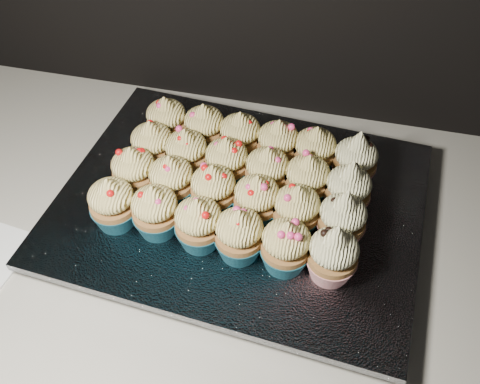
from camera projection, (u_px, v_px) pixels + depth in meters
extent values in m
cube|color=beige|center=(368.00, 269.00, 0.74)|extent=(2.44, 0.64, 0.04)
cube|color=black|center=(240.00, 210.00, 0.77)|extent=(0.49, 0.39, 0.02)
cube|color=silver|center=(240.00, 202.00, 0.76)|extent=(0.53, 0.43, 0.01)
cone|color=#16566B|center=(116.00, 215.00, 0.72)|extent=(0.06, 0.06, 0.03)
ellipsoid|color=#F9DE7D|center=(111.00, 196.00, 0.69)|extent=(0.06, 0.06, 0.04)
cone|color=#F9DE7D|center=(107.00, 184.00, 0.67)|extent=(0.03, 0.03, 0.02)
cone|color=#16566B|center=(158.00, 222.00, 0.71)|extent=(0.06, 0.06, 0.03)
ellipsoid|color=#F9DE7D|center=(154.00, 203.00, 0.68)|extent=(0.06, 0.06, 0.04)
cone|color=#F9DE7D|center=(152.00, 191.00, 0.66)|extent=(0.03, 0.03, 0.02)
cone|color=#16566B|center=(200.00, 234.00, 0.70)|extent=(0.06, 0.06, 0.03)
ellipsoid|color=#F9DE7D|center=(198.00, 216.00, 0.67)|extent=(0.06, 0.06, 0.04)
cone|color=#F9DE7D|center=(197.00, 204.00, 0.65)|extent=(0.03, 0.03, 0.02)
cone|color=#16566B|center=(239.00, 246.00, 0.68)|extent=(0.06, 0.06, 0.03)
ellipsoid|color=#F9DE7D|center=(239.00, 227.00, 0.65)|extent=(0.06, 0.06, 0.04)
cone|color=#F9DE7D|center=(239.00, 215.00, 0.64)|extent=(0.03, 0.03, 0.02)
cone|color=#16566B|center=(285.00, 257.00, 0.67)|extent=(0.06, 0.06, 0.03)
ellipsoid|color=#F9DE7D|center=(287.00, 239.00, 0.64)|extent=(0.06, 0.06, 0.04)
cone|color=#F9DE7D|center=(288.00, 227.00, 0.63)|extent=(0.03, 0.03, 0.02)
cone|color=#A41621|center=(330.00, 266.00, 0.66)|extent=(0.06, 0.06, 0.03)
ellipsoid|color=#FFF6B3|center=(334.00, 248.00, 0.63)|extent=(0.06, 0.06, 0.04)
cone|color=#FFF6B3|center=(337.00, 233.00, 0.61)|extent=(0.03, 0.03, 0.03)
cone|color=#16566B|center=(137.00, 183.00, 0.76)|extent=(0.06, 0.06, 0.03)
ellipsoid|color=#F9DE7D|center=(133.00, 164.00, 0.73)|extent=(0.06, 0.06, 0.04)
cone|color=#F9DE7D|center=(130.00, 152.00, 0.71)|extent=(0.03, 0.03, 0.02)
cone|color=#16566B|center=(173.00, 192.00, 0.75)|extent=(0.06, 0.06, 0.03)
ellipsoid|color=#F9DE7D|center=(171.00, 173.00, 0.72)|extent=(0.06, 0.06, 0.04)
cone|color=#F9DE7D|center=(169.00, 161.00, 0.70)|extent=(0.03, 0.03, 0.02)
cone|color=#16566B|center=(214.00, 201.00, 0.73)|extent=(0.06, 0.06, 0.03)
ellipsoid|color=#F9DE7D|center=(213.00, 182.00, 0.71)|extent=(0.06, 0.06, 0.04)
cone|color=#F9DE7D|center=(212.00, 170.00, 0.69)|extent=(0.03, 0.03, 0.02)
cone|color=#16566B|center=(256.00, 212.00, 0.72)|extent=(0.06, 0.06, 0.03)
ellipsoid|color=#F9DE7D|center=(257.00, 193.00, 0.69)|extent=(0.06, 0.06, 0.04)
cone|color=#F9DE7D|center=(257.00, 180.00, 0.68)|extent=(0.03, 0.03, 0.02)
cone|color=#16566B|center=(295.00, 222.00, 0.71)|extent=(0.06, 0.06, 0.03)
ellipsoid|color=#F9DE7D|center=(297.00, 203.00, 0.68)|extent=(0.06, 0.06, 0.04)
cone|color=#F9DE7D|center=(299.00, 191.00, 0.66)|extent=(0.03, 0.03, 0.02)
cone|color=#A41621|center=(339.00, 231.00, 0.70)|extent=(0.06, 0.06, 0.03)
ellipsoid|color=#FFF6B3|center=(344.00, 213.00, 0.67)|extent=(0.06, 0.06, 0.04)
cone|color=#FFF6B3|center=(347.00, 198.00, 0.65)|extent=(0.03, 0.03, 0.03)
cone|color=#16566B|center=(155.00, 157.00, 0.79)|extent=(0.06, 0.06, 0.03)
ellipsoid|color=#F9DE7D|center=(151.00, 138.00, 0.77)|extent=(0.06, 0.06, 0.04)
cone|color=#F9DE7D|center=(149.00, 126.00, 0.75)|extent=(0.03, 0.03, 0.02)
cone|color=#16566B|center=(188.00, 165.00, 0.78)|extent=(0.06, 0.06, 0.03)
ellipsoid|color=#F9DE7D|center=(186.00, 146.00, 0.75)|extent=(0.06, 0.06, 0.04)
cone|color=#F9DE7D|center=(185.00, 134.00, 0.74)|extent=(0.03, 0.03, 0.02)
cone|color=#16566B|center=(227.00, 174.00, 0.77)|extent=(0.06, 0.06, 0.03)
ellipsoid|color=#F9DE7D|center=(226.00, 154.00, 0.74)|extent=(0.06, 0.06, 0.04)
cone|color=#F9DE7D|center=(226.00, 142.00, 0.73)|extent=(0.03, 0.03, 0.02)
cone|color=#16566B|center=(266.00, 183.00, 0.76)|extent=(0.06, 0.06, 0.03)
ellipsoid|color=#F9DE7D|center=(267.00, 164.00, 0.73)|extent=(0.06, 0.06, 0.04)
cone|color=#F9DE7D|center=(268.00, 152.00, 0.71)|extent=(0.03, 0.03, 0.02)
cone|color=#16566B|center=(305.00, 191.00, 0.75)|extent=(0.06, 0.06, 0.03)
ellipsoid|color=#F9DE7D|center=(308.00, 172.00, 0.72)|extent=(0.06, 0.06, 0.04)
cone|color=#F9DE7D|center=(310.00, 160.00, 0.70)|extent=(0.03, 0.03, 0.02)
cone|color=#A41621|center=(345.00, 202.00, 0.73)|extent=(0.06, 0.06, 0.03)
ellipsoid|color=#FFF6B3|center=(349.00, 183.00, 0.71)|extent=(0.06, 0.06, 0.04)
cone|color=#FFF6B3|center=(353.00, 168.00, 0.68)|extent=(0.03, 0.03, 0.03)
cone|color=#16566B|center=(168.00, 133.00, 0.83)|extent=(0.06, 0.06, 0.03)
ellipsoid|color=#F9DE7D|center=(166.00, 114.00, 0.80)|extent=(0.06, 0.06, 0.04)
cone|color=#F9DE7D|center=(164.00, 101.00, 0.79)|extent=(0.03, 0.03, 0.02)
cone|color=#16566B|center=(205.00, 140.00, 0.82)|extent=(0.06, 0.06, 0.03)
ellipsoid|color=#F9DE7D|center=(204.00, 121.00, 0.79)|extent=(0.06, 0.06, 0.04)
cone|color=#F9DE7D|center=(203.00, 109.00, 0.77)|extent=(0.03, 0.03, 0.02)
cone|color=#16566B|center=(240.00, 148.00, 0.81)|extent=(0.06, 0.06, 0.03)
ellipsoid|color=#F9DE7D|center=(240.00, 129.00, 0.78)|extent=(0.06, 0.06, 0.04)
cone|color=#F9DE7D|center=(240.00, 117.00, 0.76)|extent=(0.03, 0.03, 0.02)
cone|color=#16566B|center=(277.00, 156.00, 0.80)|extent=(0.06, 0.06, 0.03)
ellipsoid|color=#F9DE7D|center=(278.00, 137.00, 0.77)|extent=(0.06, 0.06, 0.04)
cone|color=#F9DE7D|center=(279.00, 124.00, 0.75)|extent=(0.03, 0.03, 0.02)
cone|color=#16566B|center=(313.00, 163.00, 0.79)|extent=(0.06, 0.06, 0.03)
ellipsoid|color=#F9DE7D|center=(316.00, 144.00, 0.76)|extent=(0.06, 0.06, 0.04)
cone|color=#F9DE7D|center=(317.00, 131.00, 0.74)|extent=(0.03, 0.03, 0.02)
cone|color=#A41621|center=(352.00, 173.00, 0.77)|extent=(0.06, 0.06, 0.03)
ellipsoid|color=#FFF6B3|center=(357.00, 154.00, 0.74)|extent=(0.06, 0.06, 0.04)
cone|color=#FFF6B3|center=(360.00, 139.00, 0.72)|extent=(0.03, 0.03, 0.03)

